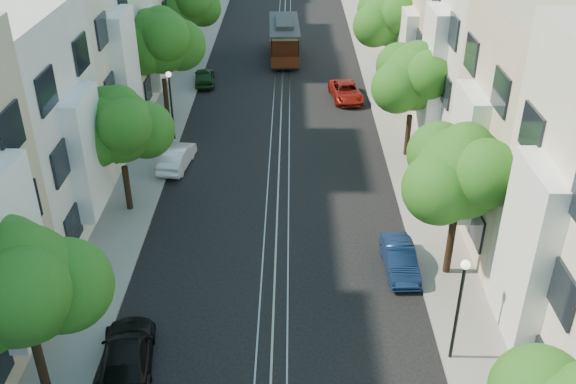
{
  "coord_description": "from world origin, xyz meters",
  "views": [
    {
      "loc": [
        0.68,
        -12.73,
        16.43
      ],
      "look_at": [
        0.53,
        12.0,
        2.2
      ],
      "focal_mm": 40.0,
      "sensor_mm": 36.0,
      "label": 1
    }
  ],
  "objects_px": {
    "lamp_east": "(460,296)",
    "parked_car_w_near": "(127,355)",
    "tree_w_c": "(161,42)",
    "parked_car_w_mid": "(177,157)",
    "tree_w_a": "(22,288)",
    "tree_e_d": "(388,20)",
    "tree_w_d": "(188,5)",
    "lamp_west": "(170,96)",
    "parked_car_e_far": "(346,92)",
    "tree_w_b": "(120,128)",
    "parked_car_w_far": "(205,77)",
    "tree_e_c": "(415,79)",
    "tree_e_b": "(462,175)",
    "cable_car": "(284,37)",
    "parked_car_e_mid": "(400,259)"
  },
  "relations": [
    {
      "from": "lamp_west",
      "to": "parked_car_w_far",
      "type": "relative_size",
      "value": 1.19
    },
    {
      "from": "tree_e_c",
      "to": "tree_w_b",
      "type": "distance_m",
      "value": 15.6
    },
    {
      "from": "tree_w_b",
      "to": "cable_car",
      "type": "xyz_separation_m",
      "value": [
        7.22,
        23.63,
        -2.72
      ]
    },
    {
      "from": "tree_e_c",
      "to": "parked_car_w_near",
      "type": "height_order",
      "value": "tree_e_c"
    },
    {
      "from": "lamp_east",
      "to": "parked_car_e_far",
      "type": "height_order",
      "value": "lamp_east"
    },
    {
      "from": "tree_w_c",
      "to": "cable_car",
      "type": "relative_size",
      "value": 0.95
    },
    {
      "from": "lamp_west",
      "to": "parked_car_e_far",
      "type": "relative_size",
      "value": 1.02
    },
    {
      "from": "parked_car_e_far",
      "to": "tree_e_d",
      "type": "bearing_deg",
      "value": 31.69
    },
    {
      "from": "tree_w_c",
      "to": "lamp_west",
      "type": "relative_size",
      "value": 1.71
    },
    {
      "from": "tree_w_b",
      "to": "lamp_west",
      "type": "relative_size",
      "value": 1.51
    },
    {
      "from": "tree_w_a",
      "to": "lamp_west",
      "type": "distance_m",
      "value": 20.13
    },
    {
      "from": "tree_e_d",
      "to": "parked_car_e_far",
      "type": "bearing_deg",
      "value": -140.78
    },
    {
      "from": "tree_w_a",
      "to": "parked_car_w_near",
      "type": "height_order",
      "value": "tree_w_a"
    },
    {
      "from": "tree_w_c",
      "to": "parked_car_w_mid",
      "type": "relative_size",
      "value": 1.95
    },
    {
      "from": "tree_e_b",
      "to": "lamp_east",
      "type": "relative_size",
      "value": 1.61
    },
    {
      "from": "tree_e_d",
      "to": "tree_w_d",
      "type": "xyz_separation_m",
      "value": [
        -14.4,
        5.0,
        -0.27
      ]
    },
    {
      "from": "tree_w_b",
      "to": "parked_car_w_far",
      "type": "height_order",
      "value": "tree_w_b"
    },
    {
      "from": "parked_car_w_near",
      "to": "parked_car_w_far",
      "type": "relative_size",
      "value": 1.24
    },
    {
      "from": "lamp_east",
      "to": "parked_car_w_mid",
      "type": "distance_m",
      "value": 18.96
    },
    {
      "from": "tree_w_c",
      "to": "lamp_west",
      "type": "xyz_separation_m",
      "value": [
        0.84,
        -2.98,
        -2.22
      ]
    },
    {
      "from": "tree_e_c",
      "to": "tree_e_b",
      "type": "bearing_deg",
      "value": -90.0
    },
    {
      "from": "tree_w_d",
      "to": "lamp_west",
      "type": "bearing_deg",
      "value": -86.56
    },
    {
      "from": "tree_e_d",
      "to": "tree_w_b",
      "type": "distance_m",
      "value": 22.28
    },
    {
      "from": "tree_e_c",
      "to": "cable_car",
      "type": "relative_size",
      "value": 0.87
    },
    {
      "from": "tree_e_d",
      "to": "tree_w_c",
      "type": "relative_size",
      "value": 0.97
    },
    {
      "from": "tree_w_d",
      "to": "parked_car_w_near",
      "type": "bearing_deg",
      "value": -86.13
    },
    {
      "from": "tree_w_b",
      "to": "parked_car_w_near",
      "type": "height_order",
      "value": "tree_w_b"
    },
    {
      "from": "tree_w_a",
      "to": "tree_w_c",
      "type": "distance_m",
      "value": 23.0
    },
    {
      "from": "tree_w_b",
      "to": "parked_car_w_mid",
      "type": "height_order",
      "value": "tree_w_b"
    },
    {
      "from": "tree_w_b",
      "to": "parked_car_e_mid",
      "type": "relative_size",
      "value": 1.81
    },
    {
      "from": "tree_w_a",
      "to": "tree_w_b",
      "type": "relative_size",
      "value": 1.07
    },
    {
      "from": "parked_car_e_far",
      "to": "parked_car_w_near",
      "type": "distance_m",
      "value": 26.83
    },
    {
      "from": "tree_w_c",
      "to": "parked_car_e_mid",
      "type": "height_order",
      "value": "tree_w_c"
    },
    {
      "from": "tree_e_b",
      "to": "parked_car_w_mid",
      "type": "height_order",
      "value": "tree_e_b"
    },
    {
      "from": "tree_e_b",
      "to": "cable_car",
      "type": "distance_m",
      "value": 29.67
    },
    {
      "from": "tree_w_c",
      "to": "cable_car",
      "type": "height_order",
      "value": "tree_w_c"
    },
    {
      "from": "tree_w_d",
      "to": "parked_car_w_far",
      "type": "distance_m",
      "value": 6.21
    },
    {
      "from": "tree_e_b",
      "to": "parked_car_e_mid",
      "type": "distance_m",
      "value": 4.63
    },
    {
      "from": "tree_e_d",
      "to": "parked_car_e_mid",
      "type": "relative_size",
      "value": 1.98
    },
    {
      "from": "tree_e_b",
      "to": "parked_car_e_far",
      "type": "relative_size",
      "value": 1.64
    },
    {
      "from": "tree_e_c",
      "to": "parked_car_w_near",
      "type": "relative_size",
      "value": 1.51
    },
    {
      "from": "tree_w_d",
      "to": "lamp_east",
      "type": "bearing_deg",
      "value": -67.2
    },
    {
      "from": "tree_w_a",
      "to": "tree_w_c",
      "type": "bearing_deg",
      "value": 90.0
    },
    {
      "from": "lamp_west",
      "to": "parked_car_e_far",
      "type": "bearing_deg",
      "value": 31.83
    },
    {
      "from": "lamp_west",
      "to": "cable_car",
      "type": "xyz_separation_m",
      "value": [
        6.38,
        15.6,
        -1.16
      ]
    },
    {
      "from": "tree_w_d",
      "to": "lamp_west",
      "type": "distance_m",
      "value": 14.11
    },
    {
      "from": "lamp_east",
      "to": "parked_car_w_near",
      "type": "height_order",
      "value": "lamp_east"
    },
    {
      "from": "parked_car_w_mid",
      "to": "tree_w_a",
      "type": "bearing_deg",
      "value": 92.27
    },
    {
      "from": "parked_car_e_far",
      "to": "tree_e_b",
      "type": "bearing_deg",
      "value": -89.24
    },
    {
      "from": "tree_w_b",
      "to": "tree_w_d",
      "type": "distance_m",
      "value": 22.0
    }
  ]
}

